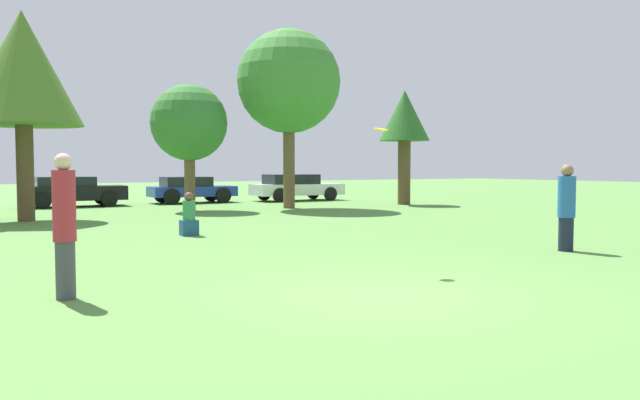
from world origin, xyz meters
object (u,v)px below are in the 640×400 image
Objects in this scene: tree_3 at (189,123)px; tree_4 at (289,82)px; bystander_sitting at (189,217)px; tree_2 at (23,70)px; parked_car_black at (72,191)px; tree_5 at (405,120)px; parked_car_white at (295,187)px; parked_car_blue at (191,189)px; frisbee at (381,129)px; person_catcher at (566,207)px; person_thrower at (64,224)px.

tree_3 is 4.31m from tree_4.
tree_3 is at bearing 72.25° from bystander_sitting.
tree_2 is at bearing -172.53° from tree_4.
parked_car_black is at bearing 144.85° from tree_4.
tree_2 is at bearing -108.50° from parked_car_black.
tree_5 is (9.41, -1.06, 0.43)m from tree_3.
tree_5 is at bearing -3.75° from tree_4.
parked_car_blue is at bearing 172.11° from parked_car_white.
tree_3 reaches higher than bystander_sitting.
frisbee is 0.04× the size of tree_2.
person_catcher is 1.62× the size of bystander_sitting.
bystander_sitting is 15.47m from parked_car_white.
frisbee is 6.64m from bystander_sitting.
parked_car_blue is at bearing 42.58° from tree_2.
tree_3 is 8.23m from parked_car_white.
tree_4 is at bearing -120.21° from parked_car_white.
frisbee is (4.75, -0.09, 1.32)m from person_thrower.
tree_4 is (0.91, 13.94, 4.18)m from person_catcher.
tree_3 is (5.79, 1.96, -1.30)m from tree_2.
bystander_sitting is 8.20m from tree_2.
tree_4 is 7.03m from parked_car_white.
person_catcher is 15.86m from tree_2.
tree_3 reaches higher than person_thrower.
person_thrower reaches higher than parked_car_white.
bystander_sitting is at bearing -130.76° from tree_4.
tree_4 is 1.85× the size of parked_car_blue.
person_thrower is at bearing -139.33° from tree_5.
frisbee is at bearing -79.03° from bystander_sitting.
tree_3 is at bearing 169.90° from tree_4.
parked_car_white is at bearing 53.04° from bystander_sitting.
person_catcher is 4.63m from frisbee.
tree_4 reaches higher than bystander_sitting.
person_catcher is 15.13m from tree_3.
person_thrower reaches higher than parked_car_blue.
tree_2 is at bearing 116.40° from bystander_sitting.
parked_car_white is (9.30, 12.36, 0.25)m from bystander_sitting.
person_thrower is at bearing 0.00° from person_catcher.
frisbee reaches higher than parked_car_blue.
parked_car_white reaches higher than parked_car_blue.
tree_4 reaches higher than parked_car_blue.
bystander_sitting is at bearing -63.60° from tree_2.
tree_2 is (-3.14, 6.32, 4.18)m from bystander_sitting.
tree_2 is at bearing -176.59° from tree_5.
person_thrower is at bearing -91.81° from tree_2.
person_catcher is at bearing -71.23° from parked_car_black.
tree_3 is 6.41m from parked_car_black.
tree_3 is (6.18, 14.45, 2.37)m from person_thrower.
tree_4 reaches higher than tree_5.
tree_4 is 1.74× the size of parked_car_black.
tree_5 is at bearing -23.59° from parked_car_black.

